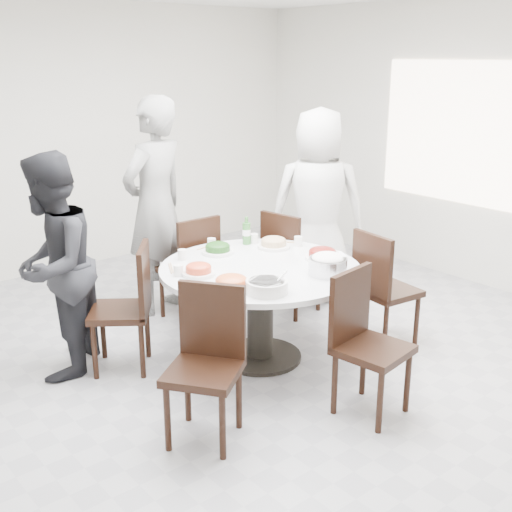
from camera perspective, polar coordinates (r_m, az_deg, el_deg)
floor at (r=5.01m, az=-1.61°, el=-9.32°), size 6.00×6.00×0.01m
wall_back at (r=7.13m, az=-16.90°, el=9.88°), size 6.00×0.01×2.80m
wall_right at (r=6.78m, az=19.00°, el=9.32°), size 0.01×6.00×2.80m
window at (r=6.76m, az=18.99°, el=10.15°), size 0.04×2.20×1.40m
dining_table at (r=4.90m, az=0.37°, el=-5.11°), size 1.50×1.50×0.75m
chair_ne at (r=5.77m, az=3.31°, el=-0.52°), size 0.48×0.48×0.95m
chair_n at (r=5.64m, az=-6.09°, el=-1.02°), size 0.42×0.42×0.95m
chair_nw at (r=4.82m, az=-12.02°, el=-4.60°), size 0.59×0.59×0.95m
chair_sw at (r=3.88m, az=-4.73°, el=-9.96°), size 0.59×0.59×0.95m
chair_s at (r=4.21m, az=10.39°, el=-7.91°), size 0.48×0.48×0.95m
chair_se at (r=5.22m, az=11.66°, el=-2.83°), size 0.47×0.47×0.95m
diner_right at (r=6.02m, az=5.53°, el=4.46°), size 1.05×1.01×1.81m
diner_middle at (r=5.75m, az=-8.93°, el=4.33°), size 0.81×0.64×1.93m
diner_left at (r=4.77m, az=-17.61°, el=-0.93°), size 0.99×1.00×1.63m
dish_greens at (r=5.07m, az=-3.42°, el=0.57°), size 0.25×0.25×0.06m
dish_pale at (r=5.21m, az=1.58°, el=1.09°), size 0.26×0.26×0.07m
dish_orange at (r=4.59m, az=-5.13°, el=-1.34°), size 0.24×0.24×0.06m
dish_redbrown at (r=4.95m, az=5.92°, el=0.09°), size 0.27×0.27×0.07m
dish_tofu at (r=4.31m, az=-2.20°, el=-2.48°), size 0.28×0.28×0.07m
rice_bowl at (r=4.61m, az=6.40°, el=-0.91°), size 0.28×0.28×0.12m
soup_bowl at (r=4.24m, az=0.96°, el=-2.73°), size 0.28×0.28×0.09m
beverage_bottle at (r=5.30m, az=-0.85°, el=2.28°), size 0.07×0.07×0.23m
tea_cups at (r=5.21m, az=-3.90°, el=1.10°), size 0.07×0.07×0.08m
chopsticks at (r=5.24m, az=-4.44°, el=0.80°), size 0.24×0.04×0.01m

